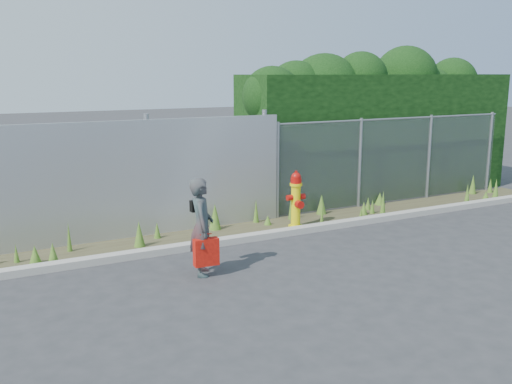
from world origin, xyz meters
name	(u,v)px	position (x,y,z in m)	size (l,w,h in m)	color
ground	(313,268)	(0.00, 0.00, 0.00)	(80.00, 80.00, 0.00)	#313133
curb	(260,236)	(0.00, 1.80, 0.06)	(16.00, 0.22, 0.12)	#A6A096
weed_strip	(234,226)	(-0.25, 2.43, 0.14)	(16.00, 1.23, 0.55)	#443E27
corrugated_fence	(65,186)	(-3.25, 3.01, 1.10)	(8.50, 0.21, 2.30)	#A7AAAE
chainlink_fence	(395,160)	(4.25, 3.00, 1.03)	(6.50, 0.07, 2.05)	gray
hedge	(374,116)	(4.42, 4.05, 1.98)	(7.46, 1.83, 3.72)	black
fire_hydrant	(296,201)	(0.98, 2.14, 0.56)	(0.39, 0.35, 1.16)	yellow
woman	(202,227)	(-1.68, 0.55, 0.75)	(0.55, 0.36, 1.51)	#0F625F
red_tote_bag	(206,252)	(-1.68, 0.39, 0.40)	(0.38, 0.14, 0.50)	#9F0F09
black_shoulder_bag	(198,206)	(-1.65, 0.75, 1.04)	(0.24, 0.10, 0.18)	black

